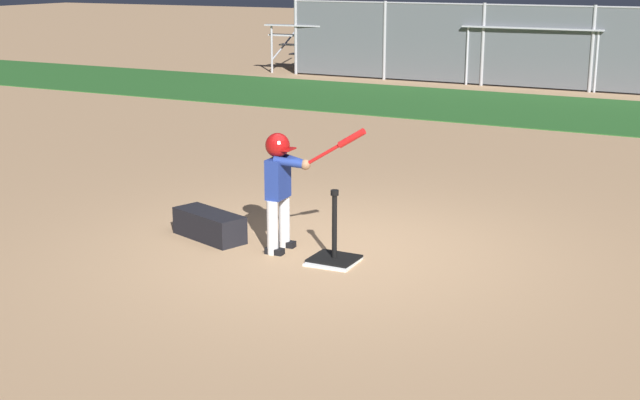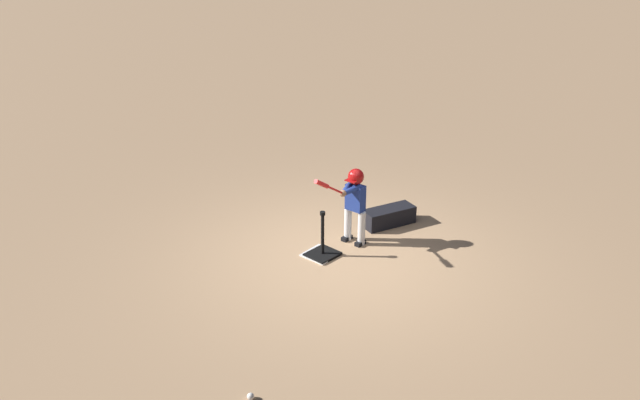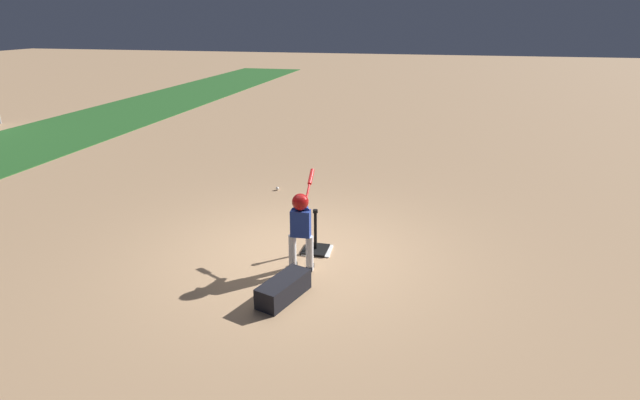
# 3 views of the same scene
# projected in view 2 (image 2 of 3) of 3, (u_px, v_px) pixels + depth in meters

# --- Properties ---
(ground_plane) EXTENTS (90.00, 90.00, 0.00)m
(ground_plane) POSITION_uv_depth(u_px,v_px,m) (343.00, 257.00, 8.92)
(ground_plane) COLOR tan
(home_plate) EXTENTS (0.46, 0.46, 0.02)m
(home_plate) POSITION_uv_depth(u_px,v_px,m) (321.00, 254.00, 8.98)
(home_plate) COLOR white
(home_plate) RESTS_ON ground_plane
(batting_tee) EXTENTS (0.43, 0.39, 0.70)m
(batting_tee) POSITION_uv_depth(u_px,v_px,m) (323.00, 250.00, 8.92)
(batting_tee) COLOR black
(batting_tee) RESTS_ON ground_plane
(batter_child) EXTENTS (1.02, 0.37, 1.28)m
(batter_child) POSITION_uv_depth(u_px,v_px,m) (354.00, 197.00, 9.03)
(batter_child) COLOR silver
(batter_child) RESTS_ON ground_plane
(baseball) EXTENTS (0.07, 0.07, 0.07)m
(baseball) POSITION_uv_depth(u_px,v_px,m) (251.00, 396.00, 6.23)
(baseball) COLOR white
(baseball) RESTS_ON ground_plane
(equipment_bag) EXTENTS (0.90, 0.57, 0.28)m
(equipment_bag) POSITION_uv_depth(u_px,v_px,m) (389.00, 216.00, 9.84)
(equipment_bag) COLOR black
(equipment_bag) RESTS_ON ground_plane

